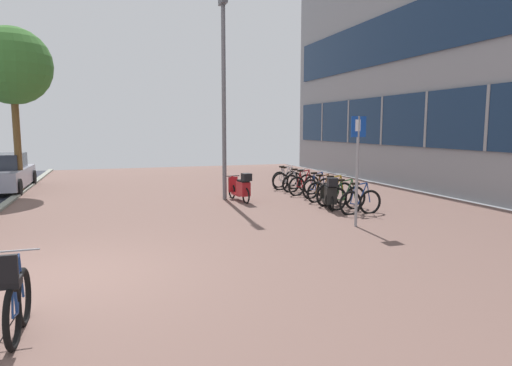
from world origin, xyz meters
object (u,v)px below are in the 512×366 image
Objects in this scene: bicycle_rack_00 at (360,202)px; street_tree at (12,67)px; bicycle_rack_05 at (304,185)px; bicycle_rack_07 at (287,181)px; bicycle_rack_04 at (318,188)px; scooter_near at (241,188)px; parking_sign at (357,160)px; bicycle_rack_08 at (285,179)px; bicycle_rack_03 at (323,191)px; parked_car_far at (1,174)px; bicycle_rack_06 at (299,183)px; scooter_mid at (330,194)px; bicycle_foreground at (14,304)px; bicycle_rack_01 at (346,198)px; lamp_post at (224,92)px; bicycle_rack_02 at (335,194)px.

bicycle_rack_00 is 13.35m from street_tree.
bicycle_rack_05 is 1.01× the size of bicycle_rack_07.
bicycle_rack_04 is 0.77× the size of scooter_near.
street_tree is (-9.00, 9.14, 2.99)m from parking_sign.
bicycle_rack_08 is at bearing 88.41° from bicycle_rack_00.
scooter_near is at bearing -139.93° from bicycle_rack_07.
bicycle_rack_07 is 0.78m from bicycle_rack_08.
street_tree reaches higher than bicycle_rack_08.
bicycle_rack_03 is at bearing -18.91° from scooter_near.
scooter_near is at bearing -32.23° from street_tree.
parked_car_far is (-10.91, 2.53, 0.33)m from bicycle_rack_08.
bicycle_rack_04 is at bearing -26.99° from parked_car_far.
bicycle_rack_04 is at bearing -88.26° from bicycle_rack_06.
scooter_mid reaches higher than bicycle_rack_03.
bicycle_foreground reaches higher than bicycle_rack_06.
bicycle_rack_07 is at bearing 53.36° from bicycle_foreground.
bicycle_rack_01 is at bearing -92.20° from bicycle_rack_06.
lamp_post is (-2.99, 1.51, 3.28)m from bicycle_rack_03.
bicycle_rack_07 is 4.31m from scooter_mid.
scooter_mid reaches higher than scooter_near.
bicycle_foreground reaches higher than scooter_near.
bicycle_rack_06 is 11.58m from parked_car_far.
bicycle_rack_08 is (8.01, 11.24, -0.06)m from bicycle_foreground.
bicycle_foreground is 8.00m from parking_sign.
bicycle_rack_01 is 1.04× the size of bicycle_rack_04.
scooter_mid is at bearing -36.32° from parked_car_far.
parked_car_far is 4.15m from street_tree.
bicycle_rack_06 is at bearing 88.14° from bicycle_rack_02.
parking_sign is at bearing -100.22° from bicycle_rack_06.
bicycle_rack_02 reaches higher than bicycle_rack_00.
parked_car_far is at bearing 143.68° from scooter_mid.
lamp_post is at bearing 132.65° from scooter_mid.
bicycle_rack_01 is 3.02m from bicycle_rack_05.
street_tree is (-9.96, 6.28, 4.30)m from bicycle_rack_02.
bicycle_rack_03 is 0.21× the size of lamp_post.
bicycle_rack_05 is (-0.17, 0.76, 0.01)m from bicycle_rack_04.
parked_car_far is at bearing 143.87° from bicycle_rack_01.
scooter_mid is at bearing -98.82° from bicycle_rack_05.
bicycle_rack_06 is at bearing 91.74° from bicycle_rack_04.
bicycle_rack_04 is at bearing 75.79° from parking_sign.
bicycle_rack_02 is 0.33× the size of parked_car_far.
bicycle_rack_02 reaches higher than scooter_near.
bicycle_rack_00 is at bearing -66.14° from scooter_mid.
street_tree is (-9.90, 2.50, 4.31)m from bicycle_rack_07.
bicycle_rack_05 reaches higher than bicycle_rack_08.
scooter_near is (-2.70, -1.38, 0.11)m from bicycle_rack_06.
parked_car_far is (-2.90, 13.76, 0.27)m from bicycle_foreground.
parking_sign is (-1.11, -4.37, 1.32)m from bicycle_rack_04.
scooter_near is at bearing 110.00° from parking_sign.
bicycle_rack_04 is 0.30× the size of parked_car_far.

